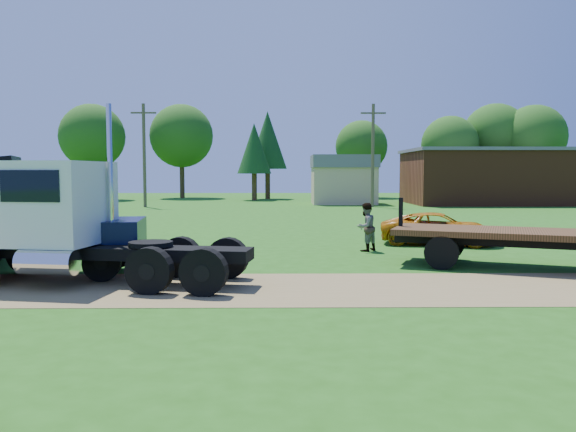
{
  "coord_description": "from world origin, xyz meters",
  "views": [
    {
      "loc": [
        -2.03,
        -14.33,
        2.99
      ],
      "look_at": [
        -1.81,
        3.74,
        1.6
      ],
      "focal_mm": 35.0,
      "sensor_mm": 36.0,
      "label": 1
    }
  ],
  "objects_px": {
    "navy_truck": "(17,227)",
    "orange_pickup": "(439,229)",
    "flatbed_trailer": "(533,239)",
    "white_semi_tractor": "(62,221)"
  },
  "relations": [
    {
      "from": "navy_truck",
      "to": "orange_pickup",
      "type": "xyz_separation_m",
      "value": [
        14.16,
        7.16,
        -0.77
      ]
    },
    {
      "from": "navy_truck",
      "to": "flatbed_trailer",
      "type": "relative_size",
      "value": 0.75
    },
    {
      "from": "orange_pickup",
      "to": "flatbed_trailer",
      "type": "height_order",
      "value": "flatbed_trailer"
    },
    {
      "from": "orange_pickup",
      "to": "flatbed_trailer",
      "type": "bearing_deg",
      "value": -153.4
    },
    {
      "from": "navy_truck",
      "to": "flatbed_trailer",
      "type": "distance_m",
      "value": 15.45
    },
    {
      "from": "white_semi_tractor",
      "to": "orange_pickup",
      "type": "xyz_separation_m",
      "value": [
        12.58,
        7.95,
        -1.01
      ]
    },
    {
      "from": "orange_pickup",
      "to": "flatbed_trailer",
      "type": "relative_size",
      "value": 0.55
    },
    {
      "from": "navy_truck",
      "to": "orange_pickup",
      "type": "height_order",
      "value": "navy_truck"
    },
    {
      "from": "white_semi_tractor",
      "to": "flatbed_trailer",
      "type": "xyz_separation_m",
      "value": [
        13.82,
        1.95,
        -0.75
      ]
    },
    {
      "from": "white_semi_tractor",
      "to": "navy_truck",
      "type": "relative_size",
      "value": 1.25
    }
  ]
}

